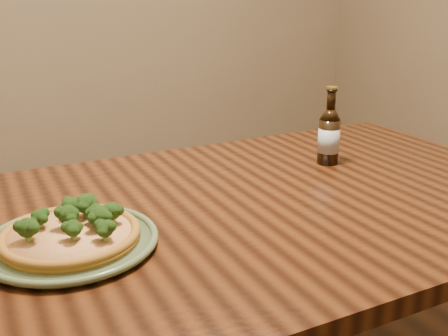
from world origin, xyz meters
name	(u,v)px	position (x,y,z in m)	size (l,w,h in m)	color
table	(230,242)	(0.00, 0.10, 0.66)	(1.60, 0.90, 0.75)	#3E1E0D
plate	(71,241)	(-0.36, 0.05, 0.76)	(0.32, 0.32, 0.02)	#566B49
pizza	(72,232)	(-0.35, 0.06, 0.78)	(0.26, 0.26, 0.06)	#9F6D24
beer_bottle	(329,136)	(0.37, 0.24, 0.83)	(0.06, 0.06, 0.21)	black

